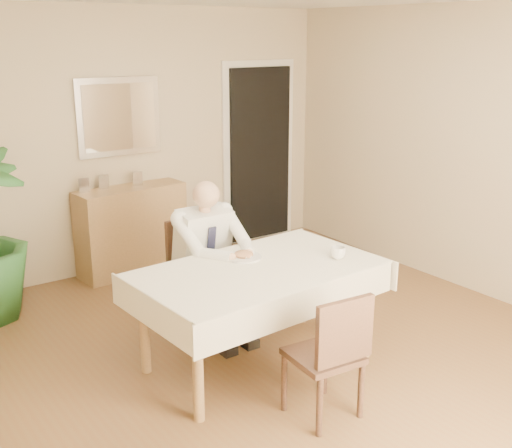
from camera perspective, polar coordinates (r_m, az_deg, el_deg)
room at (r=4.47m, az=2.61°, el=3.26°), size 5.00×5.02×2.60m
doorway at (r=7.37m, az=0.29°, el=6.19°), size 0.96×0.07×2.10m
mirror at (r=6.47m, az=-12.07°, el=9.30°), size 0.86×0.04×0.76m
dining_table at (r=4.54m, az=0.20°, el=-4.88°), size 1.77×1.11×0.75m
chair_far at (r=5.29m, az=-5.37°, el=-3.75°), size 0.44×0.44×0.89m
chair_near at (r=4.00m, az=6.75°, el=-11.16°), size 0.43×0.43×0.84m
seated_man at (r=4.99m, az=-3.77°, el=-2.60°), size 0.48×0.72×1.24m
plate at (r=4.69m, az=-1.10°, el=-2.96°), size 0.26×0.26×0.02m
food at (r=4.68m, az=-1.10°, el=-2.71°), size 0.14×0.14×0.06m
knife at (r=4.65m, az=-0.28°, el=-2.87°), size 0.01×0.13×0.01m
fork at (r=4.61m, az=-1.09°, el=-3.06°), size 0.01×0.13×0.01m
coffee_mug at (r=4.71m, az=7.31°, el=-2.55°), size 0.12×0.12×0.09m
sideboard at (r=6.56m, az=-10.97°, el=-0.48°), size 1.12×0.47×0.87m
photo_frame_left at (r=6.31m, az=-15.06°, el=3.34°), size 0.10×0.02×0.14m
photo_frame_center at (r=6.42m, az=-13.39°, el=3.67°), size 0.10×0.02×0.14m
photo_frame_right at (r=6.48m, az=-10.49°, el=3.98°), size 0.10×0.02×0.14m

